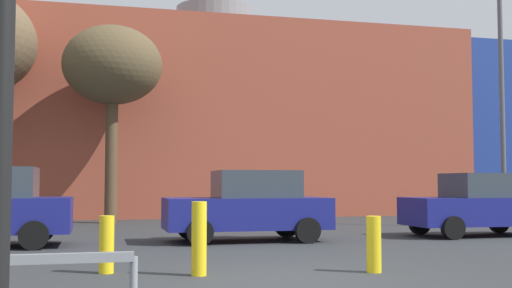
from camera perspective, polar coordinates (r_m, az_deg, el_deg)
ground_plane at (r=9.94m, az=2.78°, el=-11.96°), size 200.00×200.00×0.00m
building_backdrop at (r=33.09m, az=-3.80°, el=1.45°), size 34.93×13.13×10.63m
parked_car_2 at (r=16.00m, az=-0.64°, el=-5.60°), size 4.09×2.01×1.77m
parked_car_3 at (r=18.63m, az=19.42°, el=-5.17°), size 3.99×1.96×1.73m
bare_tree_0 at (r=24.17m, az=-12.77°, el=6.74°), size 3.65×3.65×7.27m
bollard_yellow_0 at (r=10.67m, az=-13.29°, el=-8.78°), size 0.24×0.24×0.93m
bollard_yellow_1 at (r=10.16m, az=-5.14°, el=-8.46°), size 0.24×0.24×1.17m
bollard_yellow_2 at (r=10.67m, az=10.54°, el=-8.85°), size 0.24×0.24×0.92m
street_lamp at (r=22.67m, az=21.22°, el=4.79°), size 0.80×0.24×8.22m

